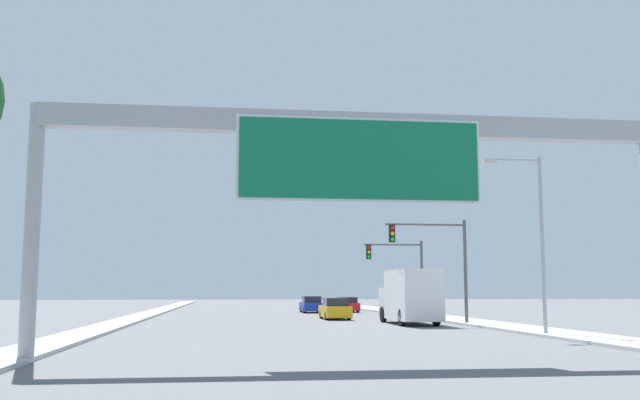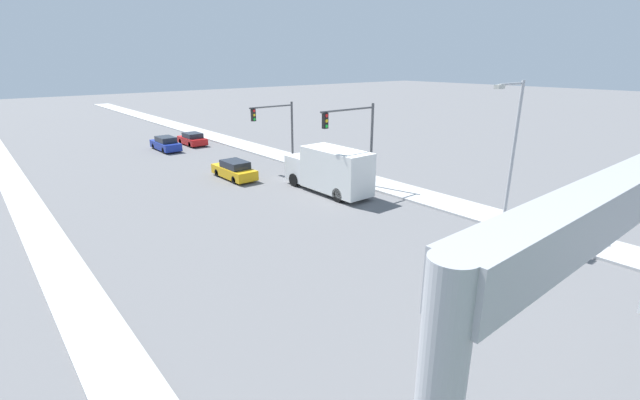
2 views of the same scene
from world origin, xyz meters
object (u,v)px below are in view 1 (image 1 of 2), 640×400
(truck_box_primary, at_px, (410,297))
(traffic_light_mid_block, at_px, (402,265))
(sign_gantry, at_px, (359,157))
(street_lamp_right, at_px, (534,228))
(car_mid_right, at_px, (311,305))
(car_far_right, at_px, (347,305))
(traffic_light_near_intersection, at_px, (440,253))
(car_near_center, at_px, (335,309))

(truck_box_primary, relative_size, traffic_light_mid_block, 1.32)
(sign_gantry, height_order, truck_box_primary, sign_gantry)
(street_lamp_right, bearing_deg, truck_box_primary, 104.29)
(car_mid_right, relative_size, car_far_right, 1.11)
(sign_gantry, bearing_deg, truck_box_primary, 71.65)
(traffic_light_near_intersection, height_order, street_lamp_right, street_lamp_right)
(traffic_light_mid_block, bearing_deg, traffic_light_near_intersection, -90.71)
(traffic_light_near_intersection, xyz_separation_m, street_lamp_right, (1.33, -10.70, 0.63))
(car_mid_right, height_order, street_lamp_right, street_lamp_right)
(car_far_right, relative_size, truck_box_primary, 0.55)
(car_mid_right, height_order, truck_box_primary, truck_box_primary)
(sign_gantry, distance_m, traffic_light_mid_block, 31.44)
(traffic_light_mid_block, bearing_deg, truck_box_primary, -101.16)
(traffic_light_near_intersection, distance_m, street_lamp_right, 10.80)
(street_lamp_right, bearing_deg, car_near_center, 108.31)
(car_far_right, bearing_deg, traffic_light_mid_block, -83.24)
(sign_gantry, distance_m, car_mid_right, 44.49)
(sign_gantry, height_order, street_lamp_right, street_lamp_right)
(traffic_light_mid_block, distance_m, street_lamp_right, 20.76)
(car_mid_right, bearing_deg, sign_gantry, -94.55)
(truck_box_primary, relative_size, street_lamp_right, 0.92)
(truck_box_primary, xyz_separation_m, traffic_light_near_intersection, (1.65, -1.02, 2.65))
(car_mid_right, xyz_separation_m, car_near_center, (-0.00, -15.00, 0.01))
(sign_gantry, bearing_deg, car_far_right, 81.17)
(traffic_light_mid_block, bearing_deg, car_far_right, 96.76)
(truck_box_primary, bearing_deg, street_lamp_right, -75.71)
(car_mid_right, bearing_deg, street_lamp_right, -79.39)
(truck_box_primary, xyz_separation_m, street_lamp_right, (2.98, -11.71, 3.28))
(car_mid_right, relative_size, street_lamp_right, 0.56)
(sign_gantry, bearing_deg, traffic_light_near_intersection, 66.71)
(truck_box_primary, relative_size, traffic_light_near_intersection, 1.20)
(car_near_center, bearing_deg, sign_gantry, -96.88)
(car_mid_right, distance_m, street_lamp_right, 35.46)
(car_mid_right, xyz_separation_m, street_lamp_right, (6.48, -34.60, 4.25))
(car_mid_right, bearing_deg, car_far_right, 16.89)
(sign_gantry, xyz_separation_m, truck_box_primary, (7.00, 21.11, -4.67))
(car_mid_right, height_order, traffic_light_near_intersection, traffic_light_near_intersection)
(sign_gantry, distance_m, street_lamp_right, 13.78)
(car_far_right, relative_size, traffic_light_near_intersection, 0.66)
(car_mid_right, bearing_deg, traffic_light_mid_block, -69.22)
(car_far_right, height_order, street_lamp_right, street_lamp_right)
(sign_gantry, bearing_deg, traffic_light_mid_block, 73.75)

